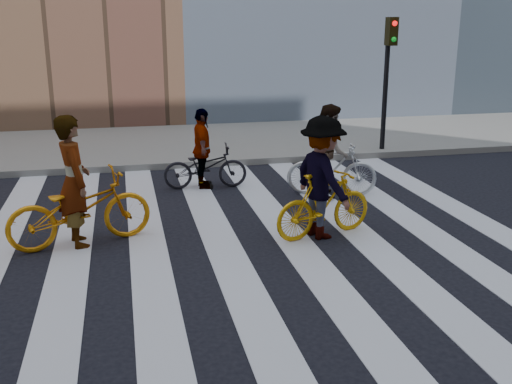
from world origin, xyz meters
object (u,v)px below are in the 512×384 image
object	(u,v)px
bike_yellow_right	(324,204)
bike_dark_rear	(205,167)
traffic_signal	(388,62)
bike_yellow_left	(80,209)
rider_rear	(202,149)
rider_mid	(330,150)
bike_silver_mid	(332,169)
rider_right	(322,178)
rider_left	(74,181)

from	to	relation	value
bike_yellow_right	bike_dark_rear	xyz separation A→B (m)	(-1.42, 3.17, -0.08)
traffic_signal	bike_yellow_right	xyz separation A→B (m)	(-3.33, -5.17, -1.76)
bike_yellow_left	rider_rear	bearing A→B (deg)	-54.54
bike_yellow_left	rider_mid	xyz separation A→B (m)	(4.52, 1.67, 0.32)
traffic_signal	bike_silver_mid	bearing A→B (deg)	-128.83
bike_dark_rear	rider_rear	size ratio (longest dim) A/B	1.04
rider_mid	rider_right	xyz separation A→B (m)	(-0.88, -2.13, 0.07)
traffic_signal	bike_yellow_right	distance (m)	6.40
rider_mid	rider_right	distance (m)	2.31
bike_dark_rear	rider_mid	distance (m)	2.52
bike_yellow_left	bike_yellow_right	xyz separation A→B (m)	(3.68, -0.46, -0.04)
bike_dark_rear	rider_right	xyz separation A→B (m)	(1.37, -3.17, 0.51)
bike_yellow_left	rider_left	size ratio (longest dim) A/B	1.08
bike_dark_rear	rider_mid	bearing A→B (deg)	-111.69
rider_rear	traffic_signal	bearing A→B (deg)	-64.40
bike_yellow_left	bike_yellow_right	distance (m)	3.71
bike_yellow_left	rider_right	xyz separation A→B (m)	(3.63, -0.46, 0.39)
bike_silver_mid	rider_rear	size ratio (longest dim) A/B	1.07
rider_left	rider_right	world-z (taller)	rider_left
rider_mid	bike_dark_rear	bearing A→B (deg)	82.12
bike_silver_mid	rider_right	xyz separation A→B (m)	(-0.93, -2.13, 0.43)
rider_mid	bike_yellow_left	bearing A→B (deg)	127.09
bike_dark_rear	bike_yellow_left	bearing A→B (deg)	143.07
bike_silver_mid	rider_rear	xyz separation A→B (m)	(-2.35, 1.03, 0.29)
bike_silver_mid	bike_dark_rear	size ratio (longest dim) A/B	1.03
bike_yellow_left	rider_rear	size ratio (longest dim) A/B	1.33
bike_silver_mid	traffic_signal	bearing A→B (deg)	-22.09
traffic_signal	bike_yellow_left	distance (m)	8.62
rider_mid	rider_rear	world-z (taller)	rider_mid
bike_yellow_right	bike_dark_rear	size ratio (longest dim) A/B	1.03
bike_yellow_left	bike_dark_rear	bearing A→B (deg)	-55.17
bike_dark_rear	rider_rear	xyz separation A→B (m)	(-0.05, 0.00, 0.37)
bike_silver_mid	rider_left	bearing A→B (deg)	126.68
bike_yellow_left	bike_silver_mid	distance (m)	4.86
bike_yellow_left	rider_left	bearing A→B (deg)	74.70
bike_dark_rear	rider_left	size ratio (longest dim) A/B	0.84
rider_rear	bike_yellow_right	bearing A→B (deg)	-152.17
rider_mid	rider_rear	xyz separation A→B (m)	(-2.30, 1.03, -0.08)
bike_silver_mid	rider_mid	xyz separation A→B (m)	(-0.05, 0.00, 0.37)
rider_left	rider_rear	world-z (taller)	rider_left
traffic_signal	bike_yellow_left	world-z (taller)	traffic_signal
traffic_signal	rider_right	size ratio (longest dim) A/B	1.75
bike_yellow_left	rider_rear	distance (m)	3.51
traffic_signal	rider_mid	size ratio (longest dim) A/B	1.89
bike_yellow_left	rider_mid	distance (m)	4.83
rider_left	rider_mid	world-z (taller)	rider_left
bike_dark_rear	rider_right	distance (m)	3.49
bike_yellow_left	rider_right	world-z (taller)	rider_right
bike_yellow_left	rider_left	xyz separation A→B (m)	(-0.05, 0.00, 0.43)
traffic_signal	bike_yellow_left	xyz separation A→B (m)	(-7.01, -4.71, -1.72)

